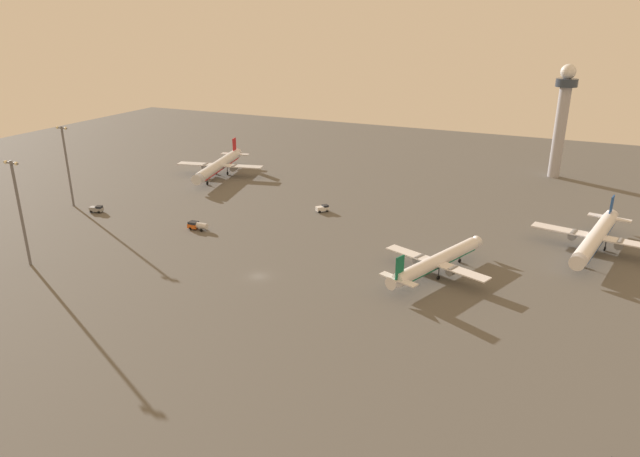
% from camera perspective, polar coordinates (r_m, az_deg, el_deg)
% --- Properties ---
extents(ground_plane, '(416.00, 416.00, 0.00)m').
position_cam_1_polar(ground_plane, '(141.57, -6.15, -4.75)').
color(ground_plane, '#56544F').
extents(control_tower, '(8.00, 8.00, 43.20)m').
position_cam_1_polar(control_tower, '(241.21, 23.00, 10.49)').
color(control_tower, '#A8A8B2').
rests_on(control_tower, ground).
extents(airplane_far_stand, '(27.88, 35.38, 9.43)m').
position_cam_1_polar(airplane_far_stand, '(142.93, 11.56, -3.25)').
color(airplane_far_stand, white).
rests_on(airplane_far_stand, ground).
extents(airplane_mid_apron, '(34.02, 43.47, 11.21)m').
position_cam_1_polar(airplane_mid_apron, '(170.64, 25.83, -0.75)').
color(airplane_mid_apron, white).
rests_on(airplane_mid_apron, ground).
extents(airplane_terminal_side, '(34.88, 44.51, 11.52)m').
position_cam_1_polar(airplane_terminal_side, '(231.33, -10.00, 6.23)').
color(airplane_terminal_side, silver).
rests_on(airplane_terminal_side, ground).
extents(fuel_truck, '(6.33, 2.48, 2.35)m').
position_cam_1_polar(fuel_truck, '(174.20, -12.13, 0.31)').
color(fuel_truck, '#D85919').
rests_on(fuel_truck, ground).
extents(maintenance_van, '(4.20, 4.41, 2.25)m').
position_cam_1_polar(maintenance_van, '(186.03, 0.26, 2.03)').
color(maintenance_van, white).
rests_on(maintenance_van, ground).
extents(cargo_loader, '(4.51, 2.97, 2.25)m').
position_cam_1_polar(cargo_loader, '(199.11, -21.38, 1.83)').
color(cargo_loader, gray).
rests_on(cargo_loader, ground).
extents(apron_light_west, '(4.80, 0.90, 26.86)m').
position_cam_1_polar(apron_light_west, '(205.44, -23.93, 6.13)').
color(apron_light_west, slate).
rests_on(apron_light_west, ground).
extents(apron_light_east, '(4.80, 0.90, 27.40)m').
position_cam_1_polar(apron_light_east, '(159.78, -27.77, 1.89)').
color(apron_light_east, slate).
rests_on(apron_light_east, ground).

